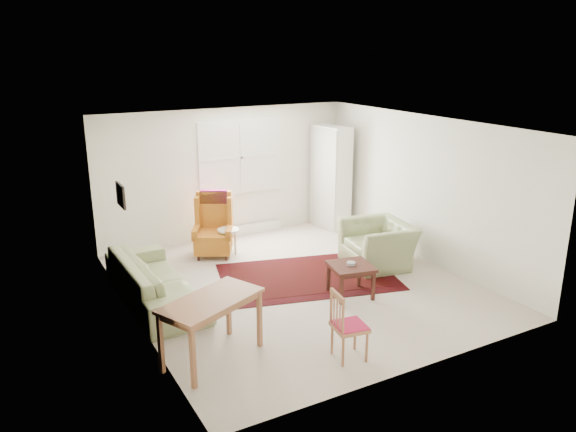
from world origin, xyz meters
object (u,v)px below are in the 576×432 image
desk (212,329)px  armchair (378,240)px  wingback_chair (213,225)px  desk_chair (350,325)px  sofa (155,272)px  cabinet (331,177)px  coffee_table (350,280)px  stool (229,242)px

desk → armchair: bearing=22.6°
wingback_chair → armchair: bearing=-9.5°
wingback_chair → desk_chair: (0.13, -4.02, -0.14)m
sofa → desk_chair: bearing=-150.5°
armchair → desk: size_ratio=0.93×
desk → wingback_chair: bearing=68.2°
sofa → cabinet: 4.62m
coffee_table → desk_chair: desk_chair is taller
armchair → stool: 2.62m
sofa → coffee_table: sofa is taller
coffee_table → stool: stool is taller
coffee_table → cabinet: bearing=62.1°
coffee_table → desk_chair: size_ratio=0.69×
armchair → desk: (-3.58, -1.49, -0.05)m
stool → desk: desk is taller
armchair → coffee_table: size_ratio=1.89×
sofa → coffee_table: 2.87m
wingback_chair → cabinet: (2.76, 0.45, 0.47)m
coffee_table → desk: bearing=-164.4°
stool → desk_chair: 3.87m
cabinet → desk_chair: bearing=-127.4°
coffee_table → cabinet: 3.50m
desk → desk_chair: (1.43, -0.77, 0.04)m
armchair → desk: armchair is taller
sofa → coffee_table: bearing=-115.7°
wingback_chair → cabinet: cabinet is taller
desk → desk_chair: size_ratio=1.42×
sofa → desk_chair: size_ratio=2.66×
coffee_table → desk: (-2.46, -0.69, 0.14)m
cabinet → armchair: bearing=-109.0°
armchair → stool: (-2.06, 1.61, -0.19)m
cabinet → desk_chair: 5.22m
stool → sofa: bearing=-143.5°
sofa → stool: 2.09m
armchair → desk_chair: 3.12m
armchair → desk_chair: bearing=-35.0°
stool → cabinet: (2.53, 0.60, 0.78)m
desk_chair → stool: bearing=7.6°
sofa → armchair: bearing=-97.1°
wingback_chair → stool: 0.42m
sofa → armchair: 3.75m
desk_chair → coffee_table: bearing=-26.4°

